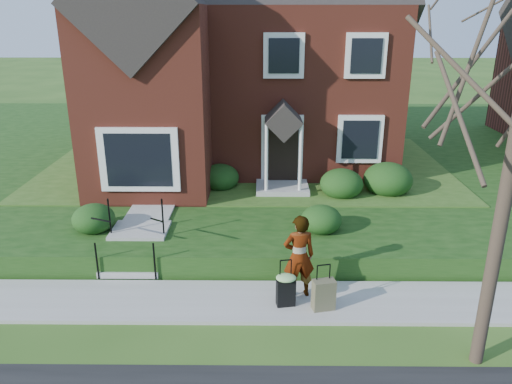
{
  "coord_description": "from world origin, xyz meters",
  "views": [
    {
      "loc": [
        0.53,
        -9.13,
        5.81
      ],
      "look_at": [
        0.42,
        2.0,
        1.78
      ],
      "focal_mm": 35.0,
      "sensor_mm": 36.0,
      "label": 1
    }
  ],
  "objects_px": {
    "front_steps": "(136,244)",
    "suitcase_olive": "(324,295)",
    "suitcase_black": "(286,288)",
    "woman": "(299,256)"
  },
  "relations": [
    {
      "from": "woman",
      "to": "suitcase_black",
      "type": "bearing_deg",
      "value": 44.92
    },
    {
      "from": "suitcase_black",
      "to": "front_steps",
      "type": "bearing_deg",
      "value": 140.49
    },
    {
      "from": "suitcase_black",
      "to": "woman",
      "type": "bearing_deg",
      "value": 44.87
    },
    {
      "from": "front_steps",
      "to": "suitcase_olive",
      "type": "distance_m",
      "value": 4.83
    },
    {
      "from": "front_steps",
      "to": "suitcase_olive",
      "type": "relative_size",
      "value": 2.07
    },
    {
      "from": "suitcase_black",
      "to": "suitcase_olive",
      "type": "bearing_deg",
      "value": -19.83
    },
    {
      "from": "woman",
      "to": "suitcase_olive",
      "type": "relative_size",
      "value": 1.88
    },
    {
      "from": "front_steps",
      "to": "woman",
      "type": "height_order",
      "value": "woman"
    },
    {
      "from": "woman",
      "to": "suitcase_olive",
      "type": "height_order",
      "value": "woman"
    },
    {
      "from": "woman",
      "to": "suitcase_black",
      "type": "xyz_separation_m",
      "value": [
        -0.28,
        -0.4,
        -0.53
      ]
    }
  ]
}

